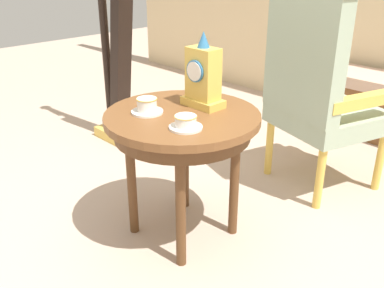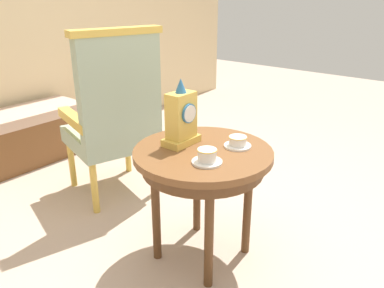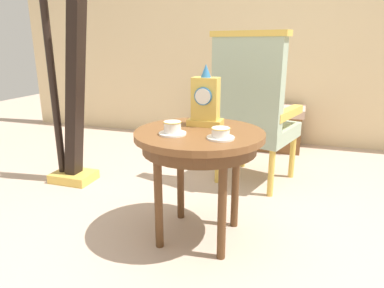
{
  "view_description": "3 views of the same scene",
  "coord_description": "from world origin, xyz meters",
  "px_view_note": "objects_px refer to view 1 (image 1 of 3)",
  "views": [
    {
      "loc": [
        1.25,
        -1.15,
        1.28
      ],
      "look_at": [
        -0.02,
        0.07,
        0.49
      ],
      "focal_mm": 41.24,
      "sensor_mm": 36.0,
      "label": 1
    },
    {
      "loc": [
        -1.49,
        -0.99,
        1.36
      ],
      "look_at": [
        -0.05,
        0.17,
        0.61
      ],
      "focal_mm": 36.59,
      "sensor_mm": 36.0,
      "label": 2
    },
    {
      "loc": [
        0.41,
        -1.59,
        1.06
      ],
      "look_at": [
        -0.13,
        0.08,
        0.54
      ],
      "focal_mm": 32.08,
      "sensor_mm": 36.0,
      "label": 3
    }
  ],
  "objects_px": {
    "mantel_clock": "(203,77)",
    "window_bench": "(378,105)",
    "side_table": "(182,129)",
    "teacup_right": "(186,123)",
    "armchair": "(317,87)",
    "teacup_left": "(147,106)",
    "harp": "(116,43)"
  },
  "relations": [
    {
      "from": "side_table",
      "to": "armchair",
      "type": "relative_size",
      "value": 0.6
    },
    {
      "from": "side_table",
      "to": "teacup_left",
      "type": "relative_size",
      "value": 4.91
    },
    {
      "from": "teacup_right",
      "to": "window_bench",
      "type": "relative_size",
      "value": 0.15
    },
    {
      "from": "mantel_clock",
      "to": "window_bench",
      "type": "xyz_separation_m",
      "value": [
        0.08,
        1.74,
        -0.53
      ]
    },
    {
      "from": "side_table",
      "to": "mantel_clock",
      "type": "height_order",
      "value": "mantel_clock"
    },
    {
      "from": "harp",
      "to": "mantel_clock",
      "type": "bearing_deg",
      "value": -16.28
    },
    {
      "from": "side_table",
      "to": "teacup_left",
      "type": "distance_m",
      "value": 0.19
    },
    {
      "from": "teacup_right",
      "to": "harp",
      "type": "height_order",
      "value": "harp"
    },
    {
      "from": "side_table",
      "to": "armchair",
      "type": "distance_m",
      "value": 0.86
    },
    {
      "from": "mantel_clock",
      "to": "window_bench",
      "type": "distance_m",
      "value": 1.82
    },
    {
      "from": "teacup_left",
      "to": "armchair",
      "type": "distance_m",
      "value": 0.99
    },
    {
      "from": "mantel_clock",
      "to": "harp",
      "type": "height_order",
      "value": "harp"
    },
    {
      "from": "teacup_left",
      "to": "mantel_clock",
      "type": "distance_m",
      "value": 0.28
    },
    {
      "from": "teacup_left",
      "to": "harp",
      "type": "relative_size",
      "value": 0.08
    },
    {
      "from": "armchair",
      "to": "window_bench",
      "type": "relative_size",
      "value": 1.23
    },
    {
      "from": "teacup_right",
      "to": "harp",
      "type": "bearing_deg",
      "value": 155.94
    },
    {
      "from": "side_table",
      "to": "mantel_clock",
      "type": "distance_m",
      "value": 0.25
    },
    {
      "from": "side_table",
      "to": "teacup_right",
      "type": "relative_size",
      "value": 5.07
    },
    {
      "from": "teacup_right",
      "to": "window_bench",
      "type": "xyz_separation_m",
      "value": [
        -0.07,
        1.98,
        -0.42
      ]
    },
    {
      "from": "teacup_left",
      "to": "window_bench",
      "type": "height_order",
      "value": "teacup_left"
    },
    {
      "from": "teacup_left",
      "to": "armchair",
      "type": "relative_size",
      "value": 0.12
    },
    {
      "from": "teacup_right",
      "to": "armchair",
      "type": "distance_m",
      "value": 0.95
    },
    {
      "from": "side_table",
      "to": "harp",
      "type": "relative_size",
      "value": 0.4
    },
    {
      "from": "mantel_clock",
      "to": "harp",
      "type": "bearing_deg",
      "value": 163.72
    },
    {
      "from": "mantel_clock",
      "to": "teacup_right",
      "type": "bearing_deg",
      "value": -59.03
    },
    {
      "from": "teacup_left",
      "to": "armchair",
      "type": "bearing_deg",
      "value": 74.33
    },
    {
      "from": "mantel_clock",
      "to": "side_table",
      "type": "bearing_deg",
      "value": -87.49
    },
    {
      "from": "harp",
      "to": "side_table",
      "type": "bearing_deg",
      "value": -22.05
    },
    {
      "from": "side_table",
      "to": "teacup_left",
      "type": "bearing_deg",
      "value": -135.71
    },
    {
      "from": "window_bench",
      "to": "mantel_clock",
      "type": "bearing_deg",
      "value": -92.57
    },
    {
      "from": "side_table",
      "to": "harp",
      "type": "bearing_deg",
      "value": 157.95
    },
    {
      "from": "side_table",
      "to": "window_bench",
      "type": "height_order",
      "value": "side_table"
    }
  ]
}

